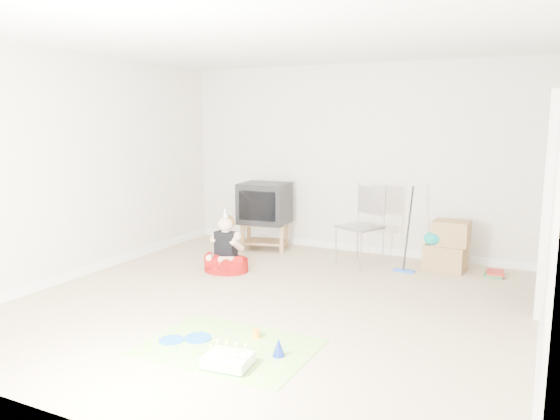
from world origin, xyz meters
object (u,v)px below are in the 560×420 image
at_px(folding_chair, 360,227).
at_px(seated_woman, 226,257).
at_px(crt_tv, 265,203).
at_px(birthday_cake, 228,361).
at_px(tv_stand, 265,233).
at_px(cardboard_boxes, 447,247).

bearing_deg(folding_chair, seated_woman, -145.29).
relative_size(crt_tv, folding_chair, 0.63).
distance_m(crt_tv, seated_woman, 1.28).
bearing_deg(birthday_cake, tv_stand, 113.58).
relative_size(tv_stand, cardboard_boxes, 1.13).
bearing_deg(seated_woman, cardboard_boxes, 27.20).
xyz_separation_m(tv_stand, crt_tv, (0.00, 0.00, 0.44)).
bearing_deg(seated_woman, crt_tv, 94.02).
height_order(tv_stand, folding_chair, folding_chair).
distance_m(folding_chair, cardboard_boxes, 1.10).
distance_m(cardboard_boxes, birthday_cake, 3.65).
xyz_separation_m(crt_tv, folding_chair, (1.48, -0.21, -0.17)).
xyz_separation_m(crt_tv, birthday_cake, (1.49, -3.42, -0.63)).
xyz_separation_m(crt_tv, cardboard_boxes, (2.52, 0.07, -0.38)).
height_order(folding_chair, cardboard_boxes, folding_chair).
distance_m(tv_stand, birthday_cake, 3.74).
bearing_deg(tv_stand, cardboard_boxes, 1.62).
height_order(tv_stand, seated_woman, seated_woman).
xyz_separation_m(folding_chair, birthday_cake, (0.02, -3.21, -0.46)).
bearing_deg(crt_tv, tv_stand, -95.37).
height_order(crt_tv, birthday_cake, crt_tv).
bearing_deg(folding_chair, cardboard_boxes, 15.30).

